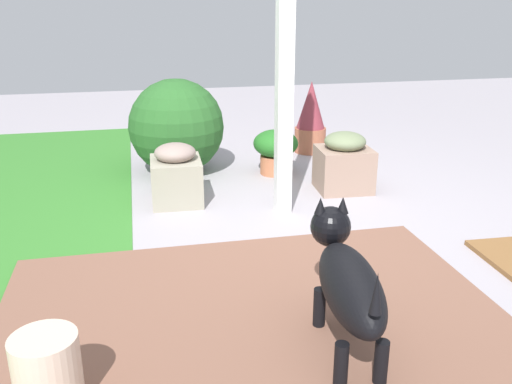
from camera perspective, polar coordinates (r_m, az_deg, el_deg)
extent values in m
plane|color=#A19AA1|center=(3.71, 3.11, -3.66)|extent=(12.00, 12.00, 0.00)
cube|color=brown|center=(2.69, -0.14, -13.12)|extent=(1.80, 2.40, 0.02)
cube|color=white|center=(3.72, 2.98, 14.57)|extent=(0.11, 0.11, 2.28)
cube|color=gray|center=(4.43, 8.94, 2.32)|extent=(0.39, 0.43, 0.34)
ellipsoid|color=#707D59|center=(4.37, 9.09, 5.14)|extent=(0.32, 0.32, 0.14)
cube|color=gray|center=(4.15, -8.13, 1.13)|extent=(0.42, 0.38, 0.33)
ellipsoid|color=gray|center=(4.09, -8.27, 4.00)|extent=(0.30, 0.30, 0.14)
sphere|color=#265924|center=(4.81, -8.12, 6.63)|extent=(0.81, 0.81, 0.81)
cylinder|color=#A45B40|center=(5.51, 5.53, 5.33)|extent=(0.30, 0.30, 0.24)
cone|color=maroon|center=(5.44, 5.65, 8.86)|extent=(0.27, 0.27, 0.45)
cylinder|color=#B86946|center=(4.81, 2.00, 2.84)|extent=(0.26, 0.26, 0.16)
ellipsoid|color=#236621|center=(4.76, 2.03, 4.99)|extent=(0.38, 0.38, 0.23)
ellipsoid|color=black|center=(2.35, 9.64, -9.53)|extent=(0.70, 0.31, 0.25)
sphere|color=black|center=(2.65, 7.63, -3.51)|extent=(0.19, 0.19, 0.19)
cone|color=black|center=(2.60, 6.60, -1.39)|extent=(0.06, 0.06, 0.08)
cone|color=black|center=(2.62, 8.86, -1.31)|extent=(0.06, 0.06, 0.08)
cylinder|color=black|center=(2.62, 6.48, -11.78)|extent=(0.06, 0.06, 0.20)
cylinder|color=black|center=(2.66, 9.90, -11.51)|extent=(0.06, 0.06, 0.20)
cylinder|color=black|center=(2.28, 8.67, -17.19)|extent=(0.06, 0.06, 0.20)
cylinder|color=black|center=(2.32, 12.64, -16.77)|extent=(0.06, 0.06, 0.20)
cone|color=black|center=(2.01, 12.22, -10.07)|extent=(0.05, 0.05, 0.16)
cylinder|color=beige|center=(2.27, -20.51, -16.99)|extent=(0.25, 0.25, 0.31)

